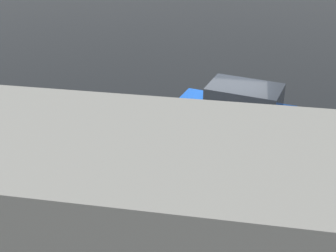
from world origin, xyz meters
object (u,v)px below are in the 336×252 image
object	(u,v)px
fire_hydrant	(112,148)
pedestrian	(92,135)
moving_hatchback	(236,114)
sign_post	(106,143)

from	to	relation	value
fire_hydrant	pedestrian	xyz separation A→B (m)	(0.71, -0.19, 0.28)
moving_hatchback	pedestrian	xyz separation A→B (m)	(4.52, 1.71, -0.34)
moving_hatchback	pedestrian	bearing A→B (deg)	20.78
pedestrian	sign_post	distance (m)	2.39
moving_hatchback	sign_post	xyz separation A→B (m)	(3.40, 3.63, 0.55)
fire_hydrant	sign_post	bearing A→B (deg)	103.34
moving_hatchback	fire_hydrant	bearing A→B (deg)	26.56
pedestrian	sign_post	bearing A→B (deg)	120.37
pedestrian	sign_post	size ratio (longest dim) A/B	0.51
pedestrian	sign_post	world-z (taller)	sign_post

